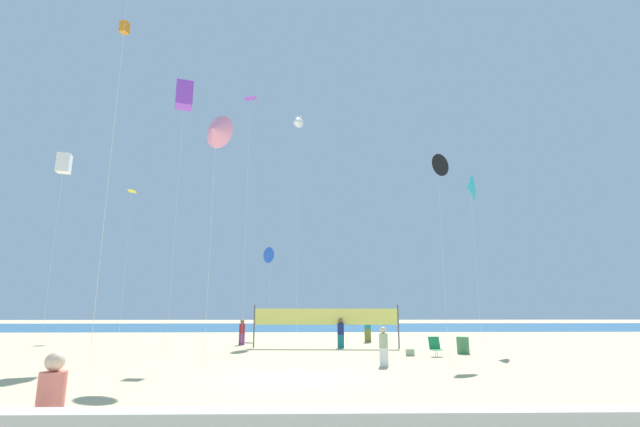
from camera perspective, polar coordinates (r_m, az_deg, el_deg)
ground_plane at (r=15.41m, az=-3.77°, el=-20.72°), size 120.00×120.00×0.00m
ocean_band at (r=50.56m, az=-1.97°, el=-14.62°), size 120.00×20.00×0.01m
mother_figure at (r=8.03m, az=-31.92°, el=-20.72°), size 0.38×0.38×1.67m
beachgoer_navy_shirt at (r=25.59m, az=2.73°, el=-15.26°), size 0.38×0.38×1.64m
beachgoer_teal_shirt at (r=29.84m, az=6.26°, el=-14.51°), size 0.42×0.42×1.86m
beachgoer_maroon_shirt at (r=27.98m, az=-10.18°, el=-14.94°), size 0.35×0.35×1.52m
beachgoer_sage_shirt at (r=18.30m, az=8.33°, el=-16.68°), size 0.35×0.35×1.52m
folding_beach_chair at (r=22.25m, az=14.84°, el=-16.45°), size 0.52×0.65×0.89m
trash_barrel at (r=23.88m, az=18.21°, el=-16.07°), size 0.61×0.61×0.81m
volleyball_net at (r=25.66m, az=0.77°, el=-13.56°), size 8.33×0.52×2.40m
beach_handbag at (r=22.24m, az=11.72°, el=-17.39°), size 0.39×0.20×0.31m
kite_violet_diamond at (r=26.91m, az=-9.15°, el=14.51°), size 0.99×0.99×14.62m
kite_white_inflatable at (r=37.52m, az=-2.84°, el=11.76°), size 1.15×2.51×18.16m
kite_violet_box at (r=27.38m, az=-17.37°, el=14.55°), size 1.19×1.19×15.08m
kite_pink_delta at (r=19.60m, az=-13.46°, el=10.55°), size 1.53×1.14×10.50m
kite_blue_delta at (r=33.47m, az=-6.50°, el=-5.46°), size 1.14×1.09×6.71m
kite_orange_box at (r=36.46m, az=-24.26°, el=21.14°), size 0.64×0.64×22.21m
kite_white_box at (r=29.24m, az=-30.53°, el=5.66°), size 0.86×0.86×10.94m
kite_cyan_delta at (r=28.23m, az=19.08°, el=3.26°), size 1.09×1.53×10.24m
kite_black_delta at (r=23.66m, az=15.14°, el=6.01°), size 1.24×0.93×10.09m
kite_yellow_diamond at (r=38.29m, az=-23.37°, el=2.55°), size 0.89×0.89×11.59m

